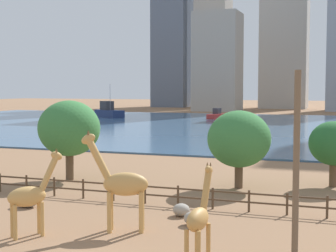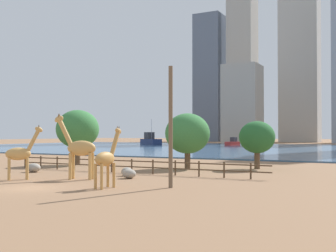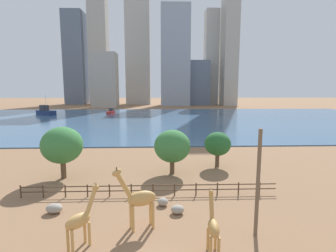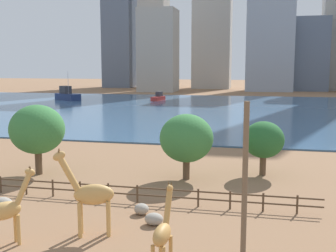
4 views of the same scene
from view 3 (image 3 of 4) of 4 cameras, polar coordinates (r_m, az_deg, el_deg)
ground_plane at (r=94.23m, az=-2.69°, el=1.60°), size 400.00×400.00×0.00m
harbor_water at (r=91.24m, az=-2.71°, el=1.45°), size 180.00×86.00×0.20m
giraffe_tall at (r=19.94m, az=-18.59°, el=-18.80°), size 2.22×2.54×4.31m
giraffe_companion at (r=18.67m, az=9.81°, el=-20.76°), size 0.82×2.71×4.14m
giraffe_young at (r=21.18m, az=-6.28°, el=-15.44°), size 3.50×1.73×5.21m
utility_pole at (r=20.66m, az=18.99°, el=-11.74°), size 0.28×0.28×8.10m
boulder_near_fence at (r=24.19m, az=2.09°, el=-17.69°), size 1.17×1.00×0.75m
boulder_by_pole at (r=25.62m, az=-1.14°, el=-16.16°), size 0.98×0.97×0.73m
boulder_small at (r=26.27m, az=-23.52°, el=-16.12°), size 1.43×1.11×0.83m
enclosure_fence at (r=27.58m, az=-4.64°, el=-13.46°), size 26.12×0.14×1.30m
tree_left_large at (r=37.21m, az=10.76°, el=-3.88°), size 3.65×3.65×4.89m
tree_center_broad at (r=34.16m, az=-22.07°, el=-3.91°), size 4.91×4.91×6.34m
tree_right_tall at (r=33.47m, az=0.92°, el=-4.42°), size 4.62×4.62×5.70m
boat_ferry at (r=116.66m, az=-25.10°, el=2.87°), size 9.15×7.58×7.98m
boat_sailboat at (r=112.91m, az=-12.31°, el=3.05°), size 3.06×5.78×2.42m
skyline_tower_needle at (r=166.80m, az=1.58°, el=14.92°), size 17.66×12.04×60.46m
skyline_block_central at (r=191.03m, az=-14.94°, el=19.69°), size 11.70×12.62×99.16m
skyline_tower_glass at (r=180.68m, az=9.36°, el=14.34°), size 8.51×9.84×60.66m
skyline_block_left at (r=177.45m, az=13.39°, el=21.91°), size 8.59×14.56×106.75m
skyline_block_right at (r=184.81m, az=-6.59°, el=18.79°), size 16.02×13.10×89.59m
skyline_tower_short at (r=174.43m, az=6.40°, el=9.27°), size 14.11×14.25×28.18m
skyline_block_wide at (r=191.36m, az=-19.45°, el=13.63°), size 12.91×14.82×60.54m
skyline_tower_far at (r=156.92m, az=-13.55°, el=9.67°), size 13.82×12.52×30.70m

